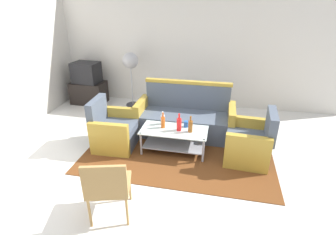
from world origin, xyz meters
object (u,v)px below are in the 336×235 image
at_px(armchair_left, 114,131).
at_px(bottle_brown, 190,126).
at_px(coffee_table, 174,136).
at_px(wicker_chair, 108,185).
at_px(television, 86,72).
at_px(bottle_red, 179,124).
at_px(armchair_right, 249,143).
at_px(bottle_clear, 163,119).
at_px(pedestal_fan, 131,64).
at_px(couch, 185,118).
at_px(tv_stand, 89,93).
at_px(cup, 186,124).
at_px(bottle_orange, 163,122).

height_order(armchair_left, bottle_brown, armchair_left).
xyz_separation_m(coffee_table, wicker_chair, (-0.45, -1.65, 0.22)).
bearing_deg(television, bottle_red, 150.17).
xyz_separation_m(armchair_right, bottle_clear, (-1.45, 0.15, 0.21)).
xyz_separation_m(bottle_clear, wicker_chair, (-0.22, -1.79, -0.00)).
distance_m(coffee_table, pedestal_fan, 2.35).
xyz_separation_m(couch, television, (-2.54, 1.09, 0.44)).
height_order(armchair_right, bottle_clear, armchair_right).
bearing_deg(pedestal_fan, bottle_brown, -48.34).
bearing_deg(wicker_chair, armchair_right, 29.19).
bearing_deg(tv_stand, bottle_brown, -33.11).
bearing_deg(bottle_clear, armchair_left, -166.38).
bearing_deg(coffee_table, wicker_chair, -105.37).
distance_m(couch, pedestal_fan, 1.96).
distance_m(bottle_red, television, 3.09).
relative_size(armchair_right, coffee_table, 0.77).
xyz_separation_m(coffee_table, cup, (0.18, 0.12, 0.19)).
bearing_deg(bottle_brown, bottle_clear, 159.70).
xyz_separation_m(armchair_right, wicker_chair, (-1.67, -1.64, 0.21)).
bearing_deg(armchair_right, pedestal_fan, 58.68).
bearing_deg(wicker_chair, bottle_clear, 67.65).
relative_size(bottle_clear, television, 0.37).
height_order(couch, wicker_chair, couch).
xyz_separation_m(armchair_left, bottle_clear, (0.82, 0.20, 0.21)).
xyz_separation_m(armchair_right, pedestal_fan, (-2.57, 1.79, 0.73)).
bearing_deg(bottle_brown, pedestal_fan, 131.66).
bearing_deg(bottle_orange, bottle_brown, -7.07).
height_order(bottle_clear, cup, bottle_clear).
bearing_deg(couch, bottle_brown, 104.73).
relative_size(bottle_red, tv_stand, 0.37).
bearing_deg(cup, couch, 99.92).
height_order(bottle_brown, pedestal_fan, pedestal_fan).
height_order(armchair_right, bottle_brown, armchair_right).
xyz_separation_m(bottle_orange, bottle_brown, (0.47, -0.06, 0.00)).
distance_m(bottle_orange, pedestal_fan, 2.17).
bearing_deg(cup, armchair_right, -7.03).
bearing_deg(tv_stand, coffee_table, -35.13).
distance_m(armchair_right, cup, 1.06).
bearing_deg(coffee_table, cup, 33.60).
xyz_separation_m(bottle_red, wicker_chair, (-0.53, -1.62, -0.03)).
relative_size(coffee_table, tv_stand, 1.38).
bearing_deg(bottle_brown, cup, 119.15).
xyz_separation_m(tv_stand, pedestal_fan, (1.10, 0.05, 0.75)).
distance_m(couch, coffee_table, 0.65).
bearing_deg(television, coffee_table, 149.82).
distance_m(armchair_left, tv_stand, 2.27).
height_order(bottle_orange, bottle_brown, bottle_brown).
height_order(coffee_table, pedestal_fan, pedestal_fan).
bearing_deg(couch, cup, 99.71).
height_order(couch, bottle_red, couch).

